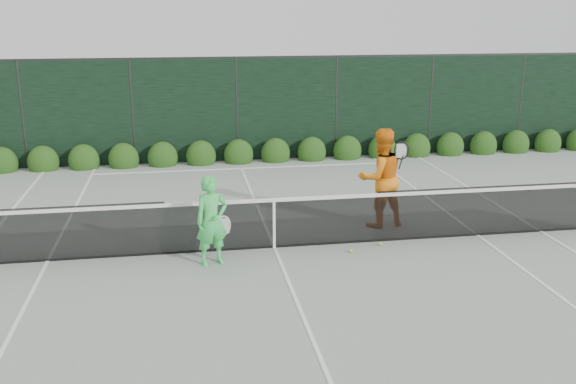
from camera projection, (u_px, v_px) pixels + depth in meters
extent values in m
plane|color=gray|center=(274.00, 248.00, 12.16)|extent=(80.00, 80.00, 0.00)
cube|color=black|center=(40.00, 235.00, 11.34)|extent=(4.40, 0.01, 1.02)
cube|color=black|center=(274.00, 224.00, 12.03)|extent=(4.00, 0.01, 0.96)
cube|color=black|center=(484.00, 211.00, 12.69)|extent=(4.40, 0.01, 1.02)
cube|color=white|center=(274.00, 200.00, 11.90)|extent=(12.80, 0.03, 0.07)
cube|color=black|center=(274.00, 247.00, 12.15)|extent=(12.80, 0.02, 0.04)
cube|color=white|center=(274.00, 225.00, 12.03)|extent=(0.05, 0.03, 0.91)
imported|color=#3ED65D|center=(212.00, 221.00, 11.18)|extent=(0.68, 0.55, 1.61)
torus|color=silver|center=(223.00, 226.00, 11.34)|extent=(0.29, 0.13, 0.30)
cylinder|color=black|center=(223.00, 239.00, 11.41)|extent=(0.10, 0.03, 0.30)
imported|color=orange|center=(381.00, 178.00, 13.14)|extent=(1.13, 0.95, 2.05)
torus|color=black|center=(402.00, 151.00, 12.84)|extent=(0.30, 0.08, 0.30)
cylinder|color=black|center=(401.00, 162.00, 12.91)|extent=(0.10, 0.03, 0.30)
cube|color=white|center=(541.00, 231.00, 13.04)|extent=(0.06, 23.77, 0.01)
cube|color=white|center=(48.00, 261.00, 11.50)|extent=(0.06, 23.77, 0.01)
cube|color=white|center=(478.00, 235.00, 12.82)|extent=(0.06, 23.77, 0.01)
cube|color=white|center=(227.00, 133.00, 23.43)|extent=(11.03, 0.06, 0.01)
cube|color=white|center=(241.00, 168.00, 18.23)|extent=(8.23, 0.06, 0.01)
cube|color=white|center=(274.00, 247.00, 12.16)|extent=(0.06, 12.80, 0.01)
cube|color=black|center=(237.00, 110.00, 18.86)|extent=(32.00, 0.06, 3.00)
cube|color=#262826|center=(235.00, 57.00, 18.44)|extent=(32.00, 0.06, 0.06)
cylinder|color=#262826|center=(22.00, 116.00, 17.90)|extent=(0.08, 0.08, 3.00)
cylinder|color=#262826|center=(132.00, 113.00, 18.38)|extent=(0.08, 0.08, 3.00)
cylinder|color=#262826|center=(237.00, 110.00, 18.86)|extent=(0.08, 0.08, 3.00)
cylinder|color=#262826|center=(336.00, 108.00, 19.34)|extent=(0.08, 0.08, 3.00)
cylinder|color=#262826|center=(430.00, 105.00, 19.83)|extent=(0.08, 0.08, 3.00)
cylinder|color=#262826|center=(520.00, 103.00, 20.31)|extent=(0.08, 0.08, 3.00)
ellipsoid|color=#173A0F|center=(2.00, 163.00, 17.82)|extent=(0.86, 0.65, 0.94)
ellipsoid|color=#173A0F|center=(43.00, 162.00, 17.99)|extent=(0.86, 0.65, 0.94)
ellipsoid|color=#173A0F|center=(84.00, 160.00, 18.17)|extent=(0.86, 0.65, 0.94)
ellipsoid|color=#173A0F|center=(124.00, 159.00, 18.35)|extent=(0.86, 0.65, 0.94)
ellipsoid|color=#173A0F|center=(163.00, 158.00, 18.52)|extent=(0.86, 0.65, 0.94)
ellipsoid|color=#173A0F|center=(201.00, 156.00, 18.70)|extent=(0.86, 0.65, 0.94)
ellipsoid|color=#173A0F|center=(239.00, 155.00, 18.88)|extent=(0.86, 0.65, 0.94)
ellipsoid|color=#173A0F|center=(276.00, 154.00, 19.05)|extent=(0.86, 0.65, 0.94)
ellipsoid|color=#173A0F|center=(312.00, 152.00, 19.23)|extent=(0.86, 0.65, 0.94)
ellipsoid|color=#173A0F|center=(347.00, 151.00, 19.41)|extent=(0.86, 0.65, 0.94)
ellipsoid|color=#173A0F|center=(382.00, 150.00, 19.58)|extent=(0.86, 0.65, 0.94)
ellipsoid|color=#173A0F|center=(417.00, 148.00, 19.76)|extent=(0.86, 0.65, 0.94)
ellipsoid|color=#173A0F|center=(450.00, 147.00, 19.94)|extent=(0.86, 0.65, 0.94)
ellipsoid|color=#173A0F|center=(483.00, 146.00, 20.11)|extent=(0.86, 0.65, 0.94)
ellipsoid|color=#173A0F|center=(516.00, 145.00, 20.29)|extent=(0.86, 0.65, 0.94)
ellipsoid|color=#173A0F|center=(548.00, 144.00, 20.47)|extent=(0.86, 0.65, 0.94)
sphere|color=#C6D62F|center=(380.00, 244.00, 12.25)|extent=(0.07, 0.07, 0.07)
sphere|color=#C6D62F|center=(398.00, 224.00, 13.39)|extent=(0.07, 0.07, 0.07)
sphere|color=#C6D62F|center=(351.00, 251.00, 11.91)|extent=(0.07, 0.07, 0.07)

